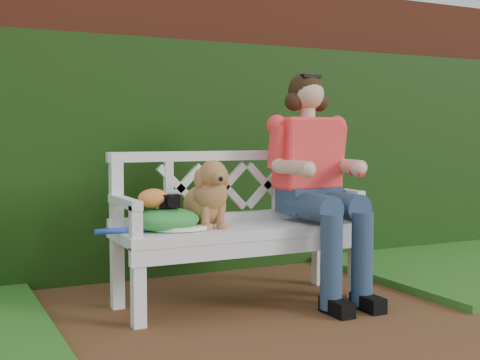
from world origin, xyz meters
name	(u,v)px	position (x,y,z in m)	size (l,w,h in m)	color
ground	(297,336)	(0.00, 0.00, 0.00)	(60.00, 60.00, 0.00)	brown
brick_wall	(169,124)	(0.00, 1.90, 1.10)	(10.00, 0.30, 2.20)	brown
ivy_hedge	(179,158)	(0.00, 1.68, 0.85)	(10.00, 0.18, 1.70)	#17360B
garden_bench	(240,264)	(0.02, 0.71, 0.24)	(1.58, 0.60, 0.48)	white
seated_woman	(311,186)	(0.51, 0.69, 0.70)	(0.59, 0.79, 1.40)	#DC275A
dog	(206,193)	(-0.20, 0.71, 0.68)	(0.27, 0.36, 0.40)	brown
tennis_racket	(175,227)	(-0.40, 0.68, 0.50)	(0.71, 0.30, 0.03)	beige
green_bag	(167,219)	(-0.45, 0.68, 0.55)	(0.38, 0.30, 0.13)	#267526
camera_item	(169,201)	(-0.44, 0.67, 0.65)	(0.11, 0.09, 0.08)	black
baseball_glove	(153,198)	(-0.53, 0.68, 0.67)	(0.17, 0.13, 0.11)	orange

